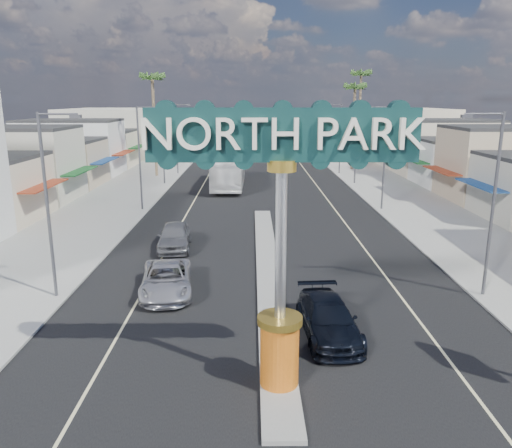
{
  "coord_description": "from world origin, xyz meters",
  "views": [
    {
      "loc": [
        -0.92,
        -13.16,
        9.55
      ],
      "look_at": [
        -0.73,
        9.14,
        3.96
      ],
      "focal_mm": 35.0,
      "sensor_mm": 36.0,
      "label": 1
    }
  ],
  "objects_px": {
    "gateway_sign": "(281,219)",
    "suv_right": "(328,319)",
    "traffic_signal_left": "(179,147)",
    "palm_left_far": "(152,83)",
    "streetlight_r_far": "(339,135)",
    "streetlight_r_near": "(491,197)",
    "streetlight_l_near": "(50,197)",
    "palm_right_far": "(361,79)",
    "suv_left": "(166,279)",
    "traffic_signal_right": "(340,147)",
    "streetlight_r_mid": "(383,153)",
    "car_parked_left": "(175,236)",
    "palm_right_mid": "(355,91)",
    "streetlight_l_far": "(178,135)",
    "streetlight_l_mid": "(141,153)",
    "city_bus": "(229,170)"
  },
  "relations": [
    {
      "from": "gateway_sign",
      "to": "suv_right",
      "type": "height_order",
      "value": "gateway_sign"
    },
    {
      "from": "traffic_signal_left",
      "to": "palm_left_far",
      "type": "xyz_separation_m",
      "value": [
        -3.82,
        6.01,
        7.22
      ]
    },
    {
      "from": "streetlight_r_far",
      "to": "palm_left_far",
      "type": "distance_m",
      "value": 24.38
    },
    {
      "from": "streetlight_r_far",
      "to": "streetlight_r_near",
      "type": "bearing_deg",
      "value": -90.0
    },
    {
      "from": "streetlight_l_near",
      "to": "suv_right",
      "type": "xyz_separation_m",
      "value": [
        12.66,
        -4.2,
        -4.31
      ]
    },
    {
      "from": "palm_right_far",
      "to": "suv_left",
      "type": "distance_m",
      "value": 56.5
    },
    {
      "from": "traffic_signal_left",
      "to": "streetlight_r_far",
      "type": "height_order",
      "value": "streetlight_r_far"
    },
    {
      "from": "gateway_sign",
      "to": "suv_left",
      "type": "height_order",
      "value": "gateway_sign"
    },
    {
      "from": "traffic_signal_right",
      "to": "traffic_signal_left",
      "type": "bearing_deg",
      "value": 180.0
    },
    {
      "from": "traffic_signal_right",
      "to": "streetlight_r_mid",
      "type": "bearing_deg",
      "value": -84.9
    },
    {
      "from": "car_parked_left",
      "to": "suv_left",
      "type": "bearing_deg",
      "value": -88.74
    },
    {
      "from": "streetlight_l_near",
      "to": "palm_right_mid",
      "type": "xyz_separation_m",
      "value": [
        23.43,
        46.0,
        5.54
      ]
    },
    {
      "from": "gateway_sign",
      "to": "palm_left_far",
      "type": "relative_size",
      "value": 0.7
    },
    {
      "from": "gateway_sign",
      "to": "car_parked_left",
      "type": "relative_size",
      "value": 1.82
    },
    {
      "from": "streetlight_r_far",
      "to": "suv_left",
      "type": "distance_m",
      "value": 44.52
    },
    {
      "from": "gateway_sign",
      "to": "streetlight_l_far",
      "type": "relative_size",
      "value": 1.02
    },
    {
      "from": "suv_right",
      "to": "palm_left_far",
      "type": "bearing_deg",
      "value": 104.95
    },
    {
      "from": "streetlight_r_near",
      "to": "suv_right",
      "type": "bearing_deg",
      "value": -152.91
    },
    {
      "from": "streetlight_l_far",
      "to": "suv_left",
      "type": "distance_m",
      "value": 42.0
    },
    {
      "from": "traffic_signal_left",
      "to": "streetlight_l_mid",
      "type": "height_order",
      "value": "streetlight_l_mid"
    },
    {
      "from": "streetlight_r_near",
      "to": "streetlight_r_far",
      "type": "distance_m",
      "value": 42.0
    },
    {
      "from": "car_parked_left",
      "to": "streetlight_l_far",
      "type": "bearing_deg",
      "value": 93.27
    },
    {
      "from": "palm_right_far",
      "to": "traffic_signal_left",
      "type": "bearing_deg",
      "value": -143.33
    },
    {
      "from": "palm_right_far",
      "to": "car_parked_left",
      "type": "bearing_deg",
      "value": -115.65
    },
    {
      "from": "traffic_signal_right",
      "to": "streetlight_l_mid",
      "type": "distance_m",
      "value": 24.11
    },
    {
      "from": "traffic_signal_left",
      "to": "palm_right_far",
      "type": "bearing_deg",
      "value": 36.67
    },
    {
      "from": "streetlight_l_mid",
      "to": "gateway_sign",
      "type": "bearing_deg",
      "value": -69.58
    },
    {
      "from": "palm_right_far",
      "to": "city_bus",
      "type": "height_order",
      "value": "palm_right_far"
    },
    {
      "from": "palm_right_mid",
      "to": "palm_right_far",
      "type": "distance_m",
      "value": 6.57
    },
    {
      "from": "streetlight_l_mid",
      "to": "streetlight_r_far",
      "type": "xyz_separation_m",
      "value": [
        20.87,
        22.0,
        0.0
      ]
    },
    {
      "from": "traffic_signal_left",
      "to": "traffic_signal_right",
      "type": "bearing_deg",
      "value": 0.0
    },
    {
      "from": "traffic_signal_right",
      "to": "streetlight_l_far",
      "type": "height_order",
      "value": "streetlight_l_far"
    },
    {
      "from": "streetlight_l_mid",
      "to": "streetlight_r_mid",
      "type": "relative_size",
      "value": 1.0
    },
    {
      "from": "suv_left",
      "to": "palm_right_mid",
      "type": "bearing_deg",
      "value": 61.0
    },
    {
      "from": "streetlight_r_near",
      "to": "palm_left_far",
      "type": "xyz_separation_m",
      "value": [
        -23.43,
        40.0,
        6.43
      ]
    },
    {
      "from": "gateway_sign",
      "to": "suv_left",
      "type": "distance_m",
      "value": 11.3
    },
    {
      "from": "city_bus",
      "to": "streetlight_r_far",
      "type": "bearing_deg",
      "value": 35.29
    },
    {
      "from": "car_parked_left",
      "to": "streetlight_l_near",
      "type": "bearing_deg",
      "value": -122.47
    },
    {
      "from": "streetlight_r_far",
      "to": "palm_right_far",
      "type": "bearing_deg",
      "value": 65.45
    },
    {
      "from": "gateway_sign",
      "to": "traffic_signal_left",
      "type": "relative_size",
      "value": 1.53
    },
    {
      "from": "palm_right_mid",
      "to": "streetlight_l_far",
      "type": "bearing_deg",
      "value": -170.31
    },
    {
      "from": "traffic_signal_right",
      "to": "palm_left_far",
      "type": "relative_size",
      "value": 0.46
    },
    {
      "from": "streetlight_l_mid",
      "to": "suv_right",
      "type": "xyz_separation_m",
      "value": [
        12.66,
        -24.2,
        -4.31
      ]
    },
    {
      "from": "streetlight_r_near",
      "to": "palm_left_far",
      "type": "relative_size",
      "value": 0.69
    },
    {
      "from": "traffic_signal_right",
      "to": "streetlight_l_far",
      "type": "bearing_deg",
      "value": 157.8
    },
    {
      "from": "suv_left",
      "to": "car_parked_left",
      "type": "bearing_deg",
      "value": 88.37
    },
    {
      "from": "traffic_signal_right",
      "to": "streetlight_l_mid",
      "type": "height_order",
      "value": "streetlight_l_mid"
    },
    {
      "from": "palm_left_far",
      "to": "city_bus",
      "type": "distance_m",
      "value": 15.5
    },
    {
      "from": "traffic_signal_right",
      "to": "streetlight_r_near",
      "type": "height_order",
      "value": "streetlight_r_near"
    },
    {
      "from": "traffic_signal_right",
      "to": "city_bus",
      "type": "xyz_separation_m",
      "value": [
        -12.65,
        -1.56,
        -2.38
      ]
    }
  ]
}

